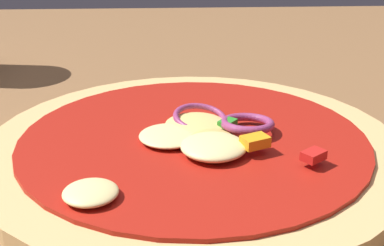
% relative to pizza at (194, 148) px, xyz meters
% --- Properties ---
extents(dining_table, '(1.36, 1.08, 0.04)m').
position_rel_pizza_xyz_m(dining_table, '(0.06, 0.04, -0.03)').
color(dining_table, brown).
rests_on(dining_table, ground).
extents(pizza, '(0.30, 0.30, 0.03)m').
position_rel_pizza_xyz_m(pizza, '(0.00, 0.00, 0.00)').
color(pizza, tan).
rests_on(pizza, dining_table).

